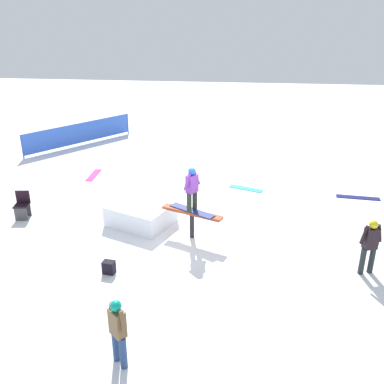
{
  "coord_description": "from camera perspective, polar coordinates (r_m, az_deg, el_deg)",
  "views": [
    {
      "loc": [
        1.32,
        -11.04,
        6.16
      ],
      "look_at": [
        0.0,
        0.0,
        1.45
      ],
      "focal_mm": 40.0,
      "sensor_mm": 36.0,
      "label": 1
    }
  ],
  "objects": [
    {
      "name": "ground_plane",
      "position": [
        12.72,
        0.0,
        -6.02
      ],
      "size": [
        60.0,
        60.0,
        0.0
      ],
      "primitive_type": "plane",
      "color": "white"
    },
    {
      "name": "rail_feature",
      "position": [
        12.39,
        0.0,
        -3.2
      ],
      "size": [
        1.84,
        0.97,
        0.85
      ],
      "rotation": [
        0.0,
        0.0,
        -0.39
      ],
      "color": "black",
      "rests_on": "ground"
    },
    {
      "name": "snow_kicker_ramp",
      "position": [
        13.45,
        -6.82,
        -2.94
      ],
      "size": [
        2.23,
        2.07,
        0.65
      ],
      "primitive_type": "cube",
      "rotation": [
        0.0,
        0.0,
        -0.39
      ],
      "color": "white",
      "rests_on": "ground"
    },
    {
      "name": "main_rider_on_rail",
      "position": [
        12.06,
        0.0,
        0.22
      ],
      "size": [
        1.39,
        1.0,
        1.33
      ],
      "rotation": [
        0.0,
        0.0,
        -0.55
      ],
      "color": "navy",
      "rests_on": "rail_feature"
    },
    {
      "name": "bystander_brown",
      "position": [
        8.31,
        -9.86,
        -17.59
      ],
      "size": [
        0.5,
        0.46,
        1.44
      ],
      "rotation": [
        0.0,
        0.0,
        2.41
      ],
      "color": "navy",
      "rests_on": "ground"
    },
    {
      "name": "bystander_black",
      "position": [
        11.55,
        22.65,
        -6.42
      ],
      "size": [
        0.6,
        0.3,
        1.49
      ],
      "rotation": [
        0.0,
        0.0,
        3.47
      ],
      "color": "#202729",
      "rests_on": "ground"
    },
    {
      "name": "loose_snowboard_navy",
      "position": [
        16.41,
        21.26,
        -0.69
      ],
      "size": [
        1.51,
        0.41,
        0.02
      ],
      "primitive_type": "cube",
      "rotation": [
        0.0,
        0.0,
        3.05
      ],
      "color": "navy",
      "rests_on": "ground"
    },
    {
      "name": "loose_snowboard_cyan",
      "position": [
        16.19,
        7.21,
        0.45
      ],
      "size": [
        1.29,
        0.71,
        0.02
      ],
      "primitive_type": "cube",
      "rotation": [
        0.0,
        0.0,
        5.93
      ],
      "color": "#30BFC2",
      "rests_on": "ground"
    },
    {
      "name": "loose_snowboard_magenta",
      "position": [
        17.86,
        -12.97,
        2.22
      ],
      "size": [
        0.31,
        1.33,
        0.02
      ],
      "primitive_type": "cube",
      "rotation": [
        0.0,
        0.0,
        1.6
      ],
      "color": "#D42890",
      "rests_on": "ground"
    },
    {
      "name": "folding_chair",
      "position": [
        14.73,
        -21.67,
        -1.72
      ],
      "size": [
        0.5,
        0.5,
        0.88
      ],
      "rotation": [
        0.0,
        0.0,
        0.14
      ],
      "color": "#3F3F44",
      "rests_on": "ground"
    },
    {
      "name": "backpack_on_snow",
      "position": [
        11.21,
        -11.03,
        -9.82
      ],
      "size": [
        0.32,
        0.25,
        0.34
      ],
      "primitive_type": "cube",
      "rotation": [
        0.0,
        0.0,
        6.17
      ],
      "color": "black",
      "rests_on": "ground"
    },
    {
      "name": "safety_fence",
      "position": [
        22.03,
        -14.74,
        7.59
      ],
      "size": [
        3.68,
        4.79,
        1.1
      ],
      "rotation": [
        0.0,
        0.0,
        4.06
      ],
      "color": "blue",
      "rests_on": "ground"
    }
  ]
}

